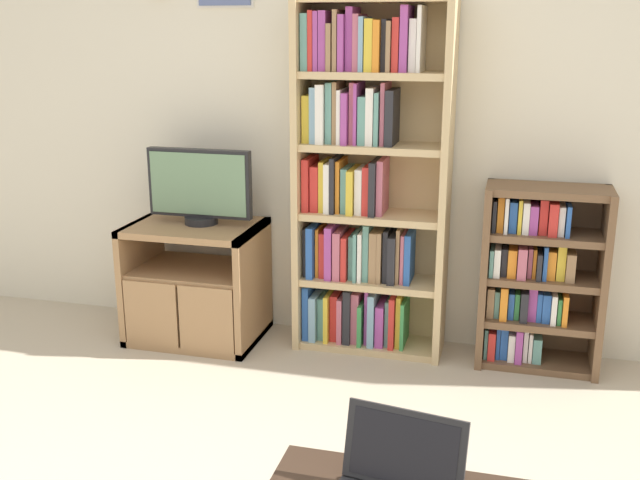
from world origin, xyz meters
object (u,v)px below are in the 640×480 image
at_px(tv_stand, 196,282).
at_px(television, 200,187).
at_px(bookshelf_short, 535,277).
at_px(bookshelf_tall, 363,183).

bearing_deg(tv_stand, television, 52.55).
relative_size(tv_stand, television, 1.22).
height_order(tv_stand, bookshelf_short, bookshelf_short).
relative_size(tv_stand, bookshelf_tall, 0.38).
bearing_deg(television, tv_stand, -127.45).
distance_m(television, bookshelf_tall, 0.88).
bearing_deg(tv_stand, bookshelf_short, 4.60).
bearing_deg(bookshelf_short, bookshelf_tall, 179.87).
height_order(tv_stand, television, television).
bearing_deg(television, bookshelf_short, 3.34).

